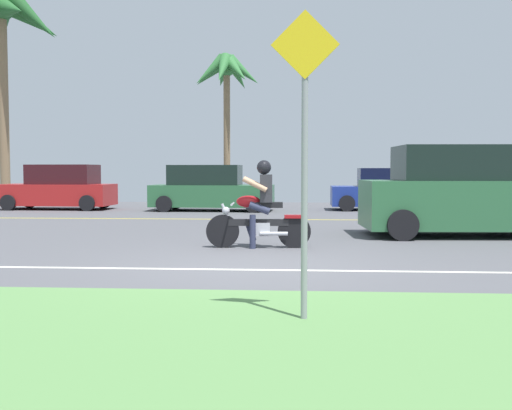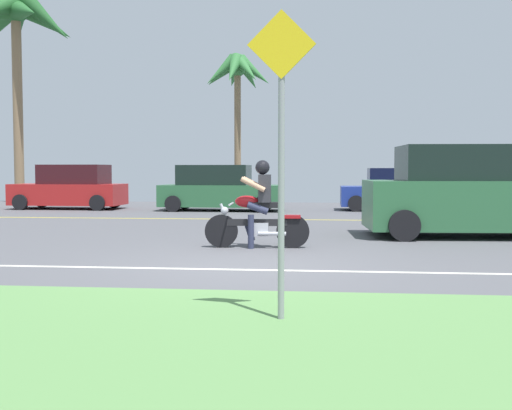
{
  "view_description": "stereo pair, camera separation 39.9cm",
  "coord_description": "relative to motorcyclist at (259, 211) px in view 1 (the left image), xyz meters",
  "views": [
    {
      "loc": [
        0.68,
        -9.18,
        1.44
      ],
      "look_at": [
        -0.16,
        2.94,
        0.74
      ],
      "focal_mm": 43.25,
      "sensor_mm": 36.0,
      "label": 1
    },
    {
      "loc": [
        1.08,
        -9.14,
        1.44
      ],
      "look_at": [
        -0.16,
        2.94,
        0.74
      ],
      "focal_mm": 43.25,
      "sensor_mm": 36.0,
      "label": 2
    }
  ],
  "objects": [
    {
      "name": "parked_car_0",
      "position": [
        -7.99,
        10.55,
        0.07
      ],
      "size": [
        4.07,
        1.92,
        1.63
      ],
      "color": "#AD1E1E",
      "rests_on": "ground"
    },
    {
      "name": "parked_car_1",
      "position": [
        -2.37,
        10.13,
        0.06
      ],
      "size": [
        4.3,
        1.92,
        1.61
      ],
      "color": "#2D663D",
      "rests_on": "ground"
    },
    {
      "name": "ground",
      "position": [
        0.04,
        0.87,
        -0.7
      ],
      "size": [
        56.0,
        30.0,
        0.04
      ],
      "primitive_type": "cube",
      "color": "#545459"
    },
    {
      "name": "lane_line_near",
      "position": [
        0.04,
        -2.54,
        -0.68
      ],
      "size": [
        50.4,
        0.12,
        0.01
      ],
      "primitive_type": "cube",
      "color": "silver",
      "rests_on": "ground"
    },
    {
      "name": "palm_tree_1",
      "position": [
        -11.73,
        14.14,
        6.98
      ],
      "size": [
        4.91,
        5.11,
        9.15
      ],
      "color": "#846B4C",
      "rests_on": "ground"
    },
    {
      "name": "street_sign",
      "position": [
        0.77,
        -5.64,
        1.06
      ],
      "size": [
        0.62,
        0.06,
        2.88
      ],
      "color": "gray",
      "rests_on": "ground"
    },
    {
      "name": "parked_car_2",
      "position": [
        3.76,
        10.93,
        0.02
      ],
      "size": [
        3.62,
        1.81,
        1.5
      ],
      "color": "navy",
      "rests_on": "ground"
    },
    {
      "name": "palm_tree_0",
      "position": [
        -2.27,
        14.22,
        4.54
      ],
      "size": [
        3.04,
        3.05,
        6.21
      ],
      "color": "#846B4C",
      "rests_on": "ground"
    },
    {
      "name": "suv_nearby",
      "position": [
        4.43,
        2.36,
        0.27
      ],
      "size": [
        4.73,
        2.31,
        1.96
      ],
      "color": "#2D663D",
      "rests_on": "ground"
    },
    {
      "name": "lane_line_far",
      "position": [
        0.04,
        6.46,
        -0.68
      ],
      "size": [
        50.4,
        0.12,
        0.01
      ],
      "primitive_type": "cube",
      "color": "yellow",
      "rests_on": "ground"
    },
    {
      "name": "motorcyclist",
      "position": [
        0.0,
        0.0,
        0.0
      ],
      "size": [
        1.94,
        0.63,
        1.62
      ],
      "color": "black",
      "rests_on": "ground"
    },
    {
      "name": "grass_median",
      "position": [
        0.04,
        -6.23,
        -0.65
      ],
      "size": [
        56.0,
        3.8,
        0.06
      ],
      "primitive_type": "cube",
      "color": "#5B8C4C",
      "rests_on": "ground"
    }
  ]
}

